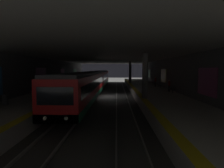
{
  "coord_description": "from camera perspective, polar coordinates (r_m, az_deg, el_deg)",
  "views": [
    {
      "loc": [
        -27.01,
        -1.49,
        4.03
      ],
      "look_at": [
        5.37,
        -0.68,
        1.43
      ],
      "focal_mm": 30.06,
      "sensor_mm": 36.0,
      "label": 1
    }
  ],
  "objects": [
    {
      "name": "trash_bin",
      "position": [
        18.02,
        -29.71,
        -4.17
      ],
      "size": [
        0.44,
        0.44,
        0.85
      ],
      "color": "#595B5E",
      "rests_on": "platform_right"
    },
    {
      "name": "track_right",
      "position": [
        27.55,
        -6.29,
        -3.68
      ],
      "size": [
        60.0,
        1.53,
        0.16
      ],
      "color": "gray",
      "rests_on": "ground"
    },
    {
      "name": "track_left",
      "position": [
        27.31,
        2.91,
        -3.73
      ],
      "size": [
        60.0,
        1.53,
        0.16
      ],
      "color": "gray",
      "rests_on": "ground"
    },
    {
      "name": "wall_right",
      "position": [
        29.21,
        -20.57,
        1.89
      ],
      "size": [
        60.0,
        0.56,
        5.6
      ],
      "color": "slate",
      "rests_on": "ground"
    },
    {
      "name": "bench_left_near",
      "position": [
        25.06,
        17.76,
        -1.25
      ],
      "size": [
        1.7,
        0.47,
        0.86
      ],
      "color": "#262628",
      "rests_on": "platform_left"
    },
    {
      "name": "bench_left_far",
      "position": [
        36.25,
        12.64,
        0.6
      ],
      "size": [
        1.7,
        0.47,
        0.86
      ],
      "color": "#262628",
      "rests_on": "platform_left"
    },
    {
      "name": "ground_plane",
      "position": [
        27.35,
        -1.71,
        -3.88
      ],
      "size": [
        120.0,
        120.0,
        0.0
      ],
      "primitive_type": "plane",
      "color": "#42423F"
    },
    {
      "name": "metro_train",
      "position": [
        31.46,
        -5.31,
        0.92
      ],
      "size": [
        40.34,
        2.83,
        3.49
      ],
      "color": "red",
      "rests_on": "track_right"
    },
    {
      "name": "platform_right",
      "position": [
        28.4,
        -15.04,
        -2.65
      ],
      "size": [
        60.0,
        5.3,
        1.06
      ],
      "color": "beige",
      "rests_on": "ground"
    },
    {
      "name": "platform_left",
      "position": [
        27.7,
        11.95,
        -2.78
      ],
      "size": [
        60.0,
        5.3,
        1.06
      ],
      "color": "beige",
      "rests_on": "ground"
    },
    {
      "name": "ceiling_slab",
      "position": [
        27.11,
        -1.74,
        8.33
      ],
      "size": [
        60.0,
        19.4,
        0.4
      ],
      "color": "#ADAAA3",
      "rests_on": "wall_left"
    },
    {
      "name": "bench_right_far",
      "position": [
        36.56,
        -14.48,
        0.6
      ],
      "size": [
        1.7,
        0.47,
        0.86
      ],
      "color": "#262628",
      "rests_on": "platform_right"
    },
    {
      "name": "person_walking_mid",
      "position": [
        32.37,
        13.06,
        0.82
      ],
      "size": [
        0.6,
        0.23,
        1.69
      ],
      "color": "#343434",
      "rests_on": "platform_left"
    },
    {
      "name": "bench_right_mid",
      "position": [
        24.17,
        -23.1,
        -1.61
      ],
      "size": [
        1.7,
        0.47,
        0.86
      ],
      "color": "#262628",
      "rests_on": "platform_right"
    },
    {
      "name": "pillar_far",
      "position": [
        40.01,
        5.54,
        3.56
      ],
      "size": [
        0.56,
        0.56,
        4.55
      ],
      "color": "gray",
      "rests_on": "platform_left"
    },
    {
      "name": "pillar_near",
      "position": [
        19.25,
        9.98,
        2.42
      ],
      "size": [
        0.56,
        0.56,
        4.55
      ],
      "color": "gray",
      "rests_on": "platform_left"
    },
    {
      "name": "bench_left_mid",
      "position": [
        31.61,
        14.31,
        -0.01
      ],
      "size": [
        1.7,
        0.47,
        0.86
      ],
      "color": "#262628",
      "rests_on": "platform_left"
    },
    {
      "name": "person_waiting_near",
      "position": [
        25.78,
        16.99,
        -0.35
      ],
      "size": [
        0.6,
        0.22,
        1.58
      ],
      "color": "black",
      "rests_on": "platform_left"
    },
    {
      "name": "wall_left",
      "position": [
        28.2,
        17.83,
        1.87
      ],
      "size": [
        60.0,
        0.56,
        5.6
      ],
      "color": "slate",
      "rests_on": "ground"
    }
  ]
}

